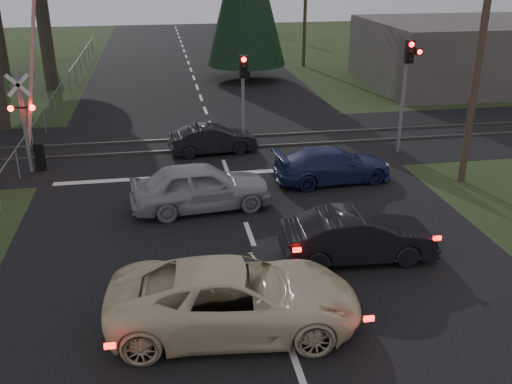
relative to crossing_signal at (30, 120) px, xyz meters
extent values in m
plane|color=#243216|center=(7.27, -9.79, -2.06)|extent=(120.00, 120.00, 0.00)
cube|color=black|center=(7.27, 0.21, -2.05)|extent=(14.00, 100.00, 0.01)
cube|color=black|center=(7.27, 2.21, -2.05)|extent=(120.00, 8.00, 0.01)
cube|color=silver|center=(7.27, -1.59, -2.05)|extent=(13.00, 0.35, 0.00)
cube|color=#59544C|center=(7.27, 1.41, -2.01)|extent=(120.00, 0.12, 0.10)
cube|color=#59544C|center=(7.27, 3.01, -2.01)|extent=(120.00, 0.12, 0.10)
cylinder|color=slate|center=(-0.23, 0.01, -0.16)|extent=(0.18, 0.18, 3.80)
cube|color=white|center=(-0.23, -0.09, 1.34)|extent=(0.88, 0.03, 0.88)
cube|color=white|center=(-0.23, -0.09, 1.34)|extent=(0.88, 0.03, 0.88)
cube|color=black|center=(-0.23, -0.07, 0.49)|extent=(0.90, 0.06, 0.06)
sphere|color=#FF0C07|center=(-0.61, -0.14, 0.49)|extent=(0.22, 0.22, 0.22)
sphere|color=#FF0C07|center=(0.15, -0.14, 0.49)|extent=(0.22, 0.22, 0.22)
cube|color=black|center=(0.12, 0.01, -1.51)|extent=(0.35, 0.25, 1.10)
cube|color=red|center=(0.32, 0.01, 1.94)|extent=(1.16, 0.10, 5.93)
cylinder|color=slate|center=(14.77, -0.19, -0.16)|extent=(0.14, 0.14, 3.80)
cube|color=black|center=(14.77, -0.37, 2.19)|extent=(0.32, 0.24, 0.90)
sphere|color=#FF0C07|center=(14.77, -0.50, 2.49)|extent=(0.20, 0.20, 0.20)
sphere|color=black|center=(14.77, -0.50, 2.19)|extent=(0.18, 0.18, 0.18)
sphere|color=black|center=(14.77, -0.50, 1.89)|extent=(0.18, 0.18, 0.18)
cube|color=black|center=(15.15, -0.37, 2.19)|extent=(0.28, 0.22, 0.28)
sphere|color=#FF0C07|center=(15.15, -0.49, 2.19)|extent=(0.18, 0.18, 0.18)
cylinder|color=slate|center=(8.27, 1.01, -0.46)|extent=(0.14, 0.14, 3.20)
cube|color=black|center=(8.27, 0.83, 1.59)|extent=(0.32, 0.24, 0.90)
sphere|color=#FF0C07|center=(8.27, 0.70, 1.89)|extent=(0.20, 0.20, 0.20)
sphere|color=black|center=(8.27, 0.70, 1.59)|extent=(0.18, 0.18, 0.18)
sphere|color=black|center=(8.27, 0.70, 1.29)|extent=(0.18, 0.18, 0.18)
cylinder|color=#4C3D2D|center=(15.77, -3.79, 2.44)|extent=(0.26, 0.26, 9.00)
cylinder|color=#4C3D2D|center=(15.77, 20.21, 2.44)|extent=(0.26, 0.26, 9.00)
cylinder|color=#473D33|center=(-1.73, 15.21, 0.64)|extent=(0.80, 0.80, 5.40)
cylinder|color=#473D33|center=(-3.73, 26.21, 0.64)|extent=(0.80, 0.80, 5.40)
cylinder|color=#473D33|center=(10.77, 16.21, -1.06)|extent=(0.50, 0.50, 2.00)
cube|color=#59514C|center=(25.27, 12.21, -0.06)|extent=(14.00, 10.00, 4.00)
imported|color=beige|center=(6.21, -11.33, -1.28)|extent=(5.83, 3.10, 1.56)
imported|color=black|center=(9.96, -8.79, -1.36)|extent=(4.26, 1.63, 1.39)
imported|color=#95979D|center=(6.00, -4.64, -1.27)|extent=(4.76, 2.31, 1.56)
imported|color=navy|center=(11.00, -2.99, -1.42)|extent=(4.53, 2.16, 1.27)
imported|color=black|center=(6.96, 1.02, -1.45)|extent=(3.77, 1.65, 1.20)
camera|label=1|loc=(4.84, -22.02, 5.76)|focal=40.00mm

